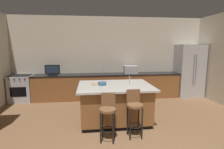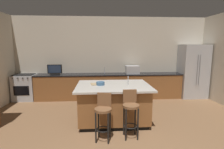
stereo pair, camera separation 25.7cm
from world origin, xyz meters
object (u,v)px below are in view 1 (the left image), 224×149
tv_monitor (52,71)px  cell_phone (102,84)px  cutting_board (99,84)px  microwave (130,70)px  bar_stool_right (134,109)px  bar_stool_left (108,113)px  fruit_bowl (102,84)px  kitchen_island (115,103)px  refrigerator (189,71)px  range_oven (21,88)px

tv_monitor → cell_phone: size_ratio=3.30×
cutting_board → cell_phone: bearing=-20.0°
microwave → cell_phone: 2.26m
bar_stool_right → cutting_board: 1.21m
microwave → bar_stool_left: size_ratio=0.50×
bar_stool_left → bar_stool_right: bearing=19.6°
fruit_bowl → cutting_board: (-0.08, 0.09, -0.03)m
kitchen_island → refrigerator: (3.11, 1.96, 0.49)m
refrigerator → bar_stool_right: size_ratio=1.96×
bar_stool_right → cell_phone: (-0.61, 0.88, 0.35)m
cutting_board → kitchen_island: bearing=-14.7°
bar_stool_right → microwave: bearing=77.2°
kitchen_island → cell_phone: 0.56m
bar_stool_left → bar_stool_right: (0.57, 0.07, 0.03)m
refrigerator → fruit_bowl: bearing=-150.5°
kitchen_island → tv_monitor: 2.79m
bar_stool_left → cell_phone: (-0.04, 0.96, 0.38)m
bar_stool_left → tv_monitor: bearing=131.9°
tv_monitor → fruit_bowl: (1.58, -1.93, -0.09)m
kitchen_island → refrigerator: size_ratio=0.93×
range_oven → microwave: bearing=0.0°
range_oven → bar_stool_right: bar_stool_right is taller
bar_stool_left → cutting_board: cutting_board is taller
range_oven → cell_phone: cell_phone is taller
fruit_bowl → refrigerator: bearing=29.5°
range_oven → bar_stool_left: bearing=-46.8°
kitchen_island → cutting_board: bearing=165.3°
bar_stool_right → cutting_board: (-0.70, 0.92, 0.35)m
bar_stool_left → fruit_bowl: 1.00m
refrigerator → range_oven: refrigerator is taller
kitchen_island → cell_phone: (-0.31, 0.07, 0.46)m
microwave → cell_phone: bearing=-121.0°
refrigerator → tv_monitor: refrigerator is taller
refrigerator → cell_phone: (-3.42, -1.89, -0.03)m
refrigerator → bar_stool_left: (-3.38, -2.85, -0.41)m
refrigerator → microwave: bearing=178.8°
bar_stool_left → cell_phone: bar_stool_left is taller
range_oven → cutting_board: (2.58, -1.90, 0.49)m
refrigerator → range_oven: 6.11m
refrigerator → tv_monitor: 5.01m
bar_stool_right → cell_phone: 1.13m
range_oven → cutting_board: bearing=-36.4°
bar_stool_left → cutting_board: 1.07m
kitchen_island → microwave: (0.85, 2.01, 0.57)m
cutting_board → fruit_bowl: bearing=-45.4°
bar_stool_right → fruit_bowl: fruit_bowl is taller
kitchen_island → range_oven: (-2.98, 2.01, -0.02)m
tv_monitor → cutting_board: tv_monitor is taller
kitchen_island → tv_monitor: size_ratio=3.65×
kitchen_island → fruit_bowl: 0.59m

